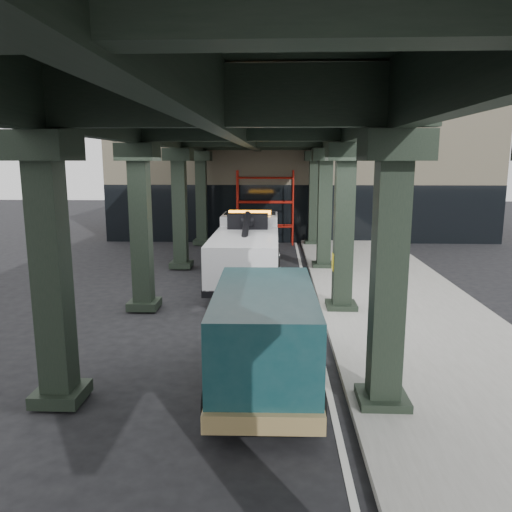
# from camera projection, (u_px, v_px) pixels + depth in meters

# --- Properties ---
(ground) EXTENTS (90.00, 90.00, 0.00)m
(ground) POSITION_uv_depth(u_px,v_px,m) (252.00, 333.00, 13.21)
(ground) COLOR black
(ground) RESTS_ON ground
(sidewalk) EXTENTS (5.00, 40.00, 0.15)m
(sidewalk) POSITION_uv_depth(u_px,v_px,m) (405.00, 311.00, 14.97)
(sidewalk) COLOR gray
(sidewalk) RESTS_ON ground
(lane_stripe) EXTENTS (0.12, 38.00, 0.01)m
(lane_stripe) POSITION_uv_depth(u_px,v_px,m) (311.00, 312.00, 15.10)
(lane_stripe) COLOR silver
(lane_stripe) RESTS_ON ground
(viaduct) EXTENTS (7.40, 32.00, 6.40)m
(viaduct) POSITION_uv_depth(u_px,v_px,m) (241.00, 126.00, 14.17)
(viaduct) COLOR black
(viaduct) RESTS_ON ground
(building) EXTENTS (22.00, 10.00, 8.00)m
(building) POSITION_uv_depth(u_px,v_px,m) (298.00, 169.00, 32.01)
(building) COLOR #C6B793
(building) RESTS_ON ground
(scaffolding) EXTENTS (3.08, 0.88, 4.00)m
(scaffolding) POSITION_uv_depth(u_px,v_px,m) (265.00, 205.00, 27.19)
(scaffolding) COLOR #AD180D
(scaffolding) RESTS_ON ground
(tow_truck) EXTENTS (2.48, 8.09, 2.65)m
(tow_truck) POSITION_uv_depth(u_px,v_px,m) (247.00, 247.00, 18.81)
(tow_truck) COLOR black
(tow_truck) RESTS_ON ground
(towed_van) EXTENTS (2.17, 5.20, 2.09)m
(towed_van) POSITION_uv_depth(u_px,v_px,m) (265.00, 333.00, 9.93)
(towed_van) COLOR #10373C
(towed_van) RESTS_ON ground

